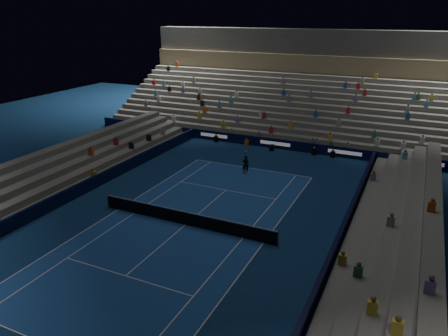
% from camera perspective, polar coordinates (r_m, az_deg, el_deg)
% --- Properties ---
extents(ground, '(90.00, 90.00, 0.00)m').
position_cam_1_polar(ground, '(28.50, -5.16, -7.58)').
color(ground, navy).
rests_on(ground, ground).
extents(court_surface, '(10.97, 23.77, 0.01)m').
position_cam_1_polar(court_surface, '(28.50, -5.16, -7.57)').
color(court_surface, navy).
rests_on(court_surface, ground).
extents(sponsor_barrier_far, '(44.00, 0.25, 1.00)m').
position_cam_1_polar(sponsor_barrier_far, '(44.08, 6.91, 3.27)').
color(sponsor_barrier_far, black).
rests_on(sponsor_barrier_far, ground).
extents(sponsor_barrier_east, '(0.25, 37.00, 1.00)m').
position_cam_1_polar(sponsor_barrier_east, '(25.35, 14.52, -10.72)').
color(sponsor_barrier_east, black).
rests_on(sponsor_barrier_east, ground).
extents(sponsor_barrier_west, '(0.25, 37.00, 1.00)m').
position_cam_1_polar(sponsor_barrier_west, '(33.83, -19.60, -3.16)').
color(sponsor_barrier_west, black).
rests_on(sponsor_barrier_west, ground).
extents(grandstand_main, '(44.00, 15.20, 11.20)m').
position_cam_1_polar(grandstand_main, '(52.16, 10.37, 9.00)').
color(grandstand_main, slate).
rests_on(grandstand_main, ground).
extents(grandstand_east, '(5.00, 37.00, 2.50)m').
position_cam_1_polar(grandstand_east, '(24.93, 22.56, -11.17)').
color(grandstand_east, slate).
rests_on(grandstand_east, ground).
extents(grandstand_west, '(5.00, 37.00, 2.50)m').
position_cam_1_polar(grandstand_west, '(36.09, -23.64, -1.54)').
color(grandstand_west, slate).
rests_on(grandstand_west, ground).
extents(tennis_net, '(12.90, 0.10, 1.10)m').
position_cam_1_polar(tennis_net, '(28.27, -5.19, -6.67)').
color(tennis_net, '#B2B2B7').
rests_on(tennis_net, ground).
extents(tennis_player, '(0.70, 0.59, 1.62)m').
position_cam_1_polar(tennis_player, '(36.88, 2.90, 0.49)').
color(tennis_player, black).
rests_on(tennis_player, ground).
extents(broadcast_camera, '(0.48, 0.90, 0.58)m').
position_cam_1_polar(broadcast_camera, '(43.36, 6.42, 2.73)').
color(broadcast_camera, black).
rests_on(broadcast_camera, ground).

